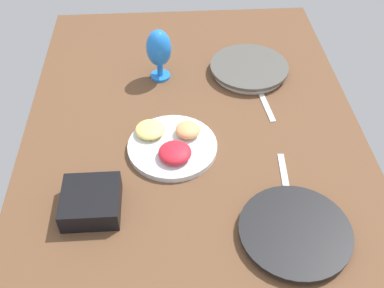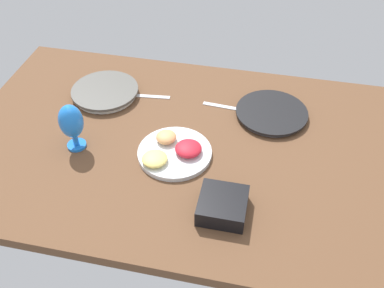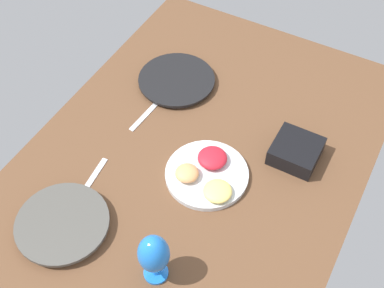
{
  "view_description": "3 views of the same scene",
  "coord_description": "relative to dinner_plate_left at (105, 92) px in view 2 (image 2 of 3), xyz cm",
  "views": [
    {
      "loc": [
        95.93,
        -6.83,
        95.64
      ],
      "look_at": [
        3.12,
        -0.96,
        3.18
      ],
      "focal_mm": 42.5,
      "sensor_mm": 36.0,
      "label": 1
    },
    {
      "loc": [
        30.72,
        -113.06,
        108.56
      ],
      "look_at": [
        7.19,
        -3.2,
        3.18
      ],
      "focal_mm": 40.66,
      "sensor_mm": 36.0,
      "label": 2
    },
    {
      "loc": [
        -82.23,
        -47.26,
        130.9
      ],
      "look_at": [
        8.56,
        2.48,
        3.18
      ],
      "focal_mm": 47.48,
      "sensor_mm": 36.0,
      "label": 3
    }
  ],
  "objects": [
    {
      "name": "ground_plane",
      "position": [
        34.83,
        -21.6,
        -3.61
      ],
      "size": [
        160.0,
        104.0,
        4.0
      ],
      "primitive_type": "cube",
      "color": "brown"
    },
    {
      "name": "dinner_plate_left",
      "position": [
        0.0,
        0.0,
        0.0
      ],
      "size": [
        27.45,
        27.45,
        3.09
      ],
      "color": "silver",
      "rests_on": "ground_plane"
    },
    {
      "name": "dinner_plate_right",
      "position": [
        68.36,
        1.0,
        -0.42
      ],
      "size": [
        28.05,
        28.05,
        2.29
      ],
      "color": "#4C4C51",
      "rests_on": "ground_plane"
    },
    {
      "name": "fruit_platter",
      "position": [
        36.21,
        -28.41,
        0.18
      ],
      "size": [
        26.35,
        26.35,
        5.18
      ],
      "color": "silver",
      "rests_on": "ground_plane"
    },
    {
      "name": "hurricane_glass_blue",
      "position": [
        0.62,
        -31.28,
        9.49
      ],
      "size": [
        8.54,
        8.54,
        18.34
      ],
      "color": "blue",
      "rests_on": "ground_plane"
    },
    {
      "name": "square_bowl_black",
      "position": [
        57.05,
        -49.74,
        1.72
      ],
      "size": [
        14.8,
        14.8,
        5.98
      ],
      "color": "black",
      "rests_on": "ground_plane"
    },
    {
      "name": "fork_by_left_plate",
      "position": [
        17.64,
        2.81,
        -1.31
      ],
      "size": [
        18.09,
        3.69,
        0.6
      ],
      "primitive_type": "cube",
      "rotation": [
        0.0,
        0.0,
        0.11
      ],
      "color": "silver",
      "rests_on": "ground_plane"
    },
    {
      "name": "fork_by_right_plate",
      "position": [
        49.74,
        2.48,
        -1.31
      ],
      "size": [
        18.08,
        3.12,
        0.6
      ],
      "primitive_type": "cube",
      "rotation": [
        0.0,
        0.0,
        -0.07
      ],
      "color": "silver",
      "rests_on": "ground_plane"
    }
  ]
}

